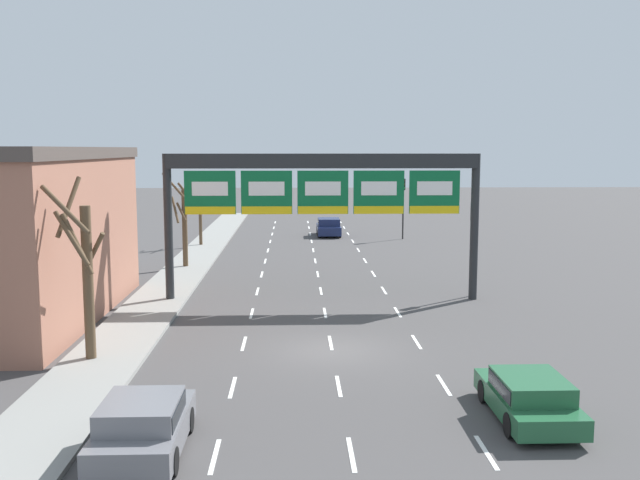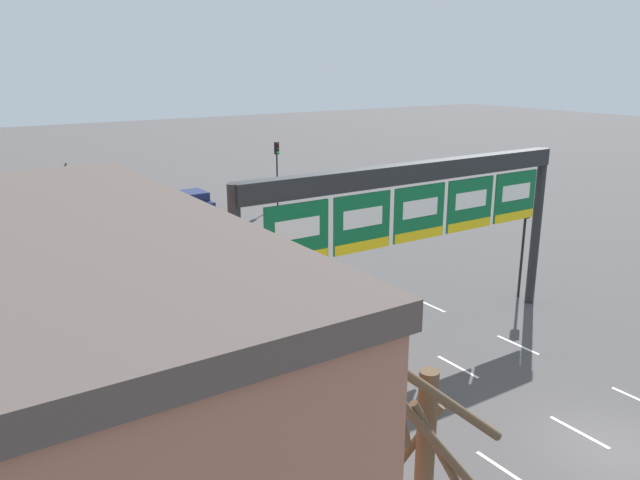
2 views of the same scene
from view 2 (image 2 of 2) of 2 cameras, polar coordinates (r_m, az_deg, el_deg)
ground_plane at (r=20.64m, az=24.97°, el=-16.92°), size 220.00×220.00×0.00m
lane_dashes at (r=28.88m, az=1.75°, el=-5.77°), size 6.72×67.00×0.01m
sign_gantry at (r=23.57m, az=8.68°, el=3.73°), size 15.20×0.70×7.13m
car_navy at (r=47.26m, az=-11.61°, el=3.57°), size 1.99×4.27×1.51m
traffic_light_near_gantry at (r=47.26m, az=-3.95°, el=7.20°), size 0.30×0.35×4.93m
traffic_light_mid_block at (r=30.07m, az=18.22°, el=1.06°), size 0.30×0.35×4.73m
tree_bare_closest at (r=38.26m, az=-22.05°, el=2.83°), size 1.90×1.67×5.03m
tree_bare_second at (r=28.70m, az=-17.37°, el=-0.45°), size 2.00×1.62×5.78m
tree_bare_third at (r=12.42m, az=9.50°, el=-20.60°), size 1.95×2.25×6.26m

